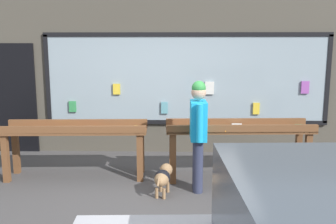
# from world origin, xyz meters

# --- Properties ---
(ground_plane) EXTENTS (40.00, 40.00, 0.00)m
(ground_plane) POSITION_xyz_m (0.00, 0.00, 0.00)
(ground_plane) COLOR #474444
(shopfront_facade) EXTENTS (8.23, 0.29, 3.42)m
(shopfront_facade) POSITION_xyz_m (-0.01, 2.39, 1.68)
(shopfront_facade) COLOR #4C473D
(shopfront_facade) RESTS_ON ground_plane
(display_table_left) EXTENTS (2.26, 0.67, 0.88)m
(display_table_left) POSITION_xyz_m (-1.27, 0.84, 0.69)
(display_table_left) COLOR brown
(display_table_left) RESTS_ON ground_plane
(display_table_right) EXTENTS (2.25, 0.66, 0.91)m
(display_table_right) POSITION_xyz_m (1.27, 0.83, 0.72)
(display_table_right) COLOR brown
(display_table_right) RESTS_ON ground_plane
(person_browsing) EXTENTS (0.23, 0.64, 1.58)m
(person_browsing) POSITION_xyz_m (0.62, 0.32, 0.91)
(person_browsing) COLOR #2D334C
(person_browsing) RESTS_ON ground_plane
(small_dog) EXTENTS (0.28, 0.61, 0.38)m
(small_dog) POSITION_xyz_m (0.13, 0.17, 0.25)
(small_dog) COLOR #99724C
(small_dog) RESTS_ON ground_plane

